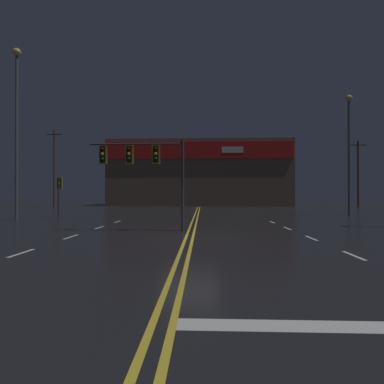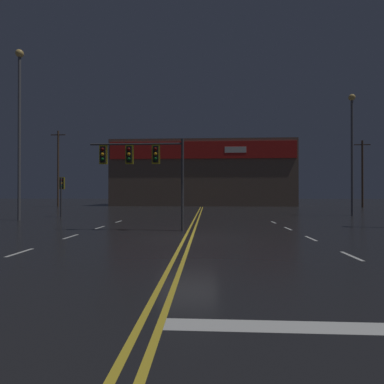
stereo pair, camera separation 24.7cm
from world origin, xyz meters
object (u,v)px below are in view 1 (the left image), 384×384
traffic_signal_median (141,159)px  traffic_signal_corner_northwest (59,188)px  streetlight_far_left (349,140)px  streetlight_far_right (17,114)px

traffic_signal_median → traffic_signal_corner_northwest: 12.13m
traffic_signal_median → streetlight_far_left: 19.72m
traffic_signal_median → traffic_signal_corner_northwest: size_ratio=1.50×
traffic_signal_median → traffic_signal_corner_northwest: (-8.48, 8.58, -1.29)m
streetlight_far_left → streetlight_far_right: bearing=-167.7°
traffic_signal_median → streetlight_far_right: bearing=151.3°
streetlight_far_left → streetlight_far_right: size_ratio=0.86×
traffic_signal_corner_northwest → traffic_signal_median: bearing=-45.3°
traffic_signal_corner_northwest → streetlight_far_left: streetlight_far_left is taller
traffic_signal_median → streetlight_far_left: streetlight_far_left is taller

